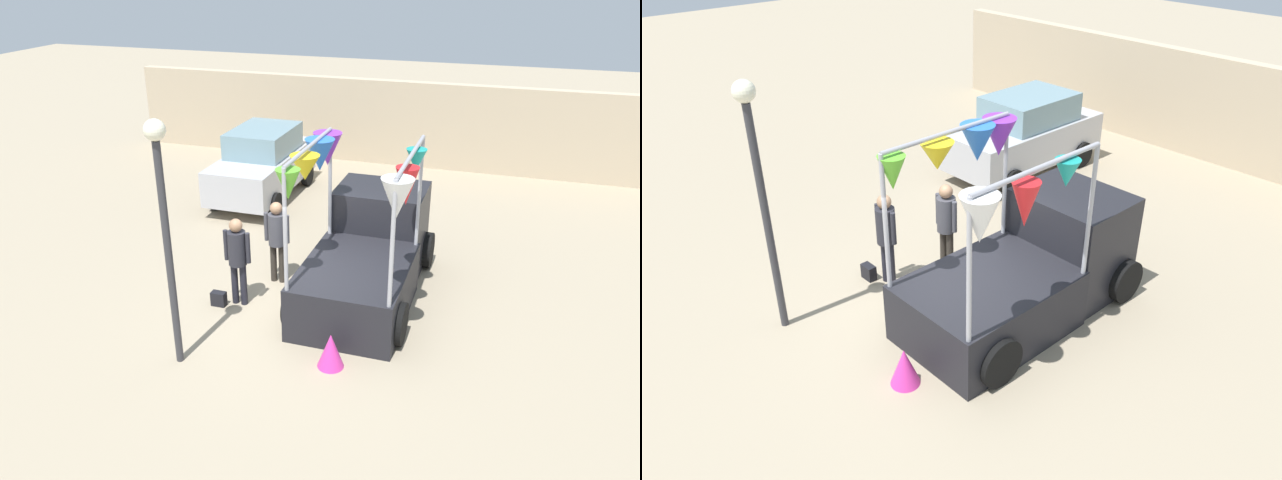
{
  "view_description": "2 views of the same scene",
  "coord_description": "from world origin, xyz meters",
  "views": [
    {
      "loc": [
        3.36,
        -9.6,
        6.12
      ],
      "look_at": [
        0.22,
        0.12,
        1.41
      ],
      "focal_mm": 35.0,
      "sensor_mm": 36.0,
      "label": 1
    },
    {
      "loc": [
        6.49,
        -5.56,
        6.32
      ],
      "look_at": [
        -0.06,
        0.44,
        1.15
      ],
      "focal_mm": 35.0,
      "sensor_mm": 36.0,
      "label": 2
    }
  ],
  "objects": [
    {
      "name": "person_customer",
      "position": [
        -1.29,
        -0.2,
        1.06
      ],
      "size": [
        0.53,
        0.34,
        1.75
      ],
      "color": "black",
      "rests_on": "ground"
    },
    {
      "name": "handbag",
      "position": [
        -1.64,
        -0.4,
        0.14
      ],
      "size": [
        0.28,
        0.16,
        0.28
      ],
      "primitive_type": "cube",
      "color": "black",
      "rests_on": "ground"
    },
    {
      "name": "vendor_truck",
      "position": [
        0.88,
        1.11,
        0.92
      ],
      "size": [
        2.45,
        4.12,
        3.17
      ],
      "color": "black",
      "rests_on": "ground"
    },
    {
      "name": "ground_plane",
      "position": [
        0.0,
        0.0,
        0.0
      ],
      "size": [
        60.0,
        60.0,
        0.0
      ],
      "primitive_type": "plane",
      "color": "gray"
    },
    {
      "name": "brick_boundary_wall",
      "position": [
        0.0,
        9.33,
        1.3
      ],
      "size": [
        18.0,
        0.36,
        2.6
      ],
      "primitive_type": "cube",
      "color": "tan",
      "rests_on": "ground"
    },
    {
      "name": "street_lamp",
      "position": [
        -1.46,
        -2.2,
        2.62
      ],
      "size": [
        0.32,
        0.32,
        4.04
      ],
      "color": "#333338",
      "rests_on": "ground"
    },
    {
      "name": "parked_car",
      "position": [
        -3.09,
        5.31,
        0.94
      ],
      "size": [
        1.88,
        4.0,
        1.88
      ],
      "color": "#B7B7BC",
      "rests_on": "ground"
    },
    {
      "name": "person_vendor",
      "position": [
        -0.92,
        0.85,
        1.05
      ],
      "size": [
        0.53,
        0.34,
        1.72
      ],
      "color": "#2D2823",
      "rests_on": "ground"
    },
    {
      "name": "folded_kite_bundle_magenta",
      "position": [
        0.95,
        -1.59,
        0.3
      ],
      "size": [
        0.5,
        0.5,
        0.6
      ],
      "primitive_type": "cone",
      "rotation": [
        0.0,
        0.0,
        2.98
      ],
      "color": "#D83399",
      "rests_on": "ground"
    }
  ]
}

